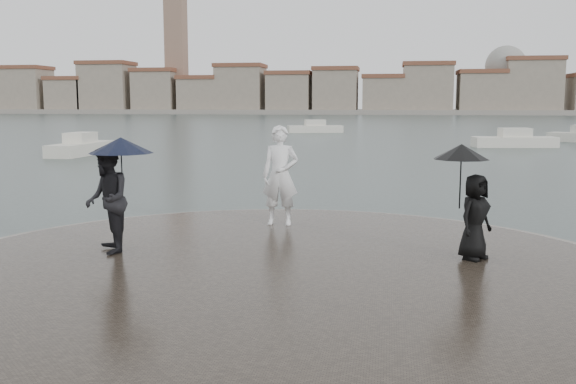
# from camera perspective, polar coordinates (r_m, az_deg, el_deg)

# --- Properties ---
(kerb_ring) EXTENTS (12.50, 12.50, 0.32)m
(kerb_ring) POSITION_cam_1_polar(r_m,az_deg,el_deg) (10.22, -1.14, -8.19)
(kerb_ring) COLOR gray
(kerb_ring) RESTS_ON ground
(quay_tip) EXTENTS (11.90, 11.90, 0.36)m
(quay_tip) POSITION_cam_1_polar(r_m,az_deg,el_deg) (10.21, -1.15, -8.08)
(quay_tip) COLOR #2D261E
(quay_tip) RESTS_ON ground
(statue) EXTENTS (0.80, 0.54, 2.16)m
(statue) POSITION_cam_1_polar(r_m,az_deg,el_deg) (13.87, -0.69, 1.49)
(statue) COLOR white
(statue) RESTS_ON quay_tip
(visitor_left) EXTENTS (1.35, 1.24, 2.04)m
(visitor_left) POSITION_cam_1_polar(r_m,az_deg,el_deg) (11.67, -15.53, 0.37)
(visitor_left) COLOR black
(visitor_left) RESTS_ON quay_tip
(visitor_right) EXTENTS (1.13, 0.99, 1.95)m
(visitor_right) POSITION_cam_1_polar(r_m,az_deg,el_deg) (11.23, 15.91, -0.31)
(visitor_right) COLOR black
(visitor_right) RESTS_ON quay_tip
(far_skyline) EXTENTS (260.00, 20.00, 37.00)m
(far_skyline) POSITION_cam_1_polar(r_m,az_deg,el_deg) (167.08, 6.26, 8.80)
(far_skyline) COLOR gray
(far_skyline) RESTS_ON ground
(boats) EXTENTS (35.93, 34.06, 1.50)m
(boats) POSITION_cam_1_polar(r_m,az_deg,el_deg) (49.10, 8.47, 4.81)
(boats) COLOR silver
(boats) RESTS_ON ground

